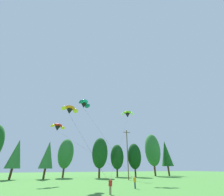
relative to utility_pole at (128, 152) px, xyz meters
The scene contains 15 objects.
treeline_tree_c 30.97m from the utility_pole, 157.26° to the left, with size 3.83×3.83×10.15m.
treeline_tree_d 23.37m from the utility_pole, 150.82° to the left, with size 3.81×3.81×10.05m.
treeline_tree_e 21.74m from the utility_pole, 133.80° to the left, with size 4.99×4.99×11.81m.
treeline_tree_f 11.80m from the utility_pole, 113.26° to the left, with size 5.05×5.05×12.04m.
treeline_tree_g 13.83m from the utility_pole, 79.13° to the left, with size 4.65×4.65×10.56m.
treeline_tree_h 13.66m from the utility_pole, 53.10° to the left, with size 4.72×4.72×10.82m.
treeline_tree_i 22.68m from the utility_pole, 36.62° to the left, with size 5.96×5.96×15.39m.
treeline_tree_j 27.85m from the utility_pole, 28.57° to the left, with size 4.48×4.48×13.08m.
utility_pole is the anchor object (origin of this frame).
kite_flyer_near 22.53m from the utility_pole, 122.74° to the right, with size 0.38×0.60×1.69m.
kite_flyer_mid 17.16m from the utility_pole, 113.65° to the right, with size 0.25×0.57×1.69m.
parafoil_kite_high_orange 21.65m from the utility_pole, 146.17° to the right, with size 6.97×7.76×12.07m.
parafoil_kite_mid_teal 18.19m from the utility_pole, 154.99° to the right, with size 9.01×10.14×16.12m.
parafoil_kite_far_lime_white 10.53m from the utility_pole, 110.73° to the right, with size 12.30×15.48×15.86m.
parafoil_kite_low_red_yellow 19.61m from the utility_pole, behind, with size 14.10×15.21×11.36m.
Camera 1 is at (-8.34, 0.73, 2.84)m, focal length 22.73 mm.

